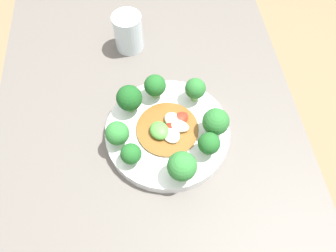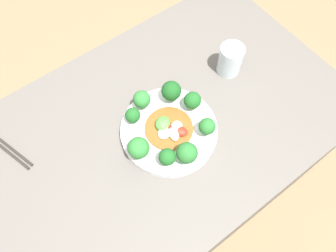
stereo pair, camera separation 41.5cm
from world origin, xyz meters
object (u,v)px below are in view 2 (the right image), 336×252
Objects in this scene: broccoli_south at (187,153)px; stirfry_center at (170,129)px; broccoli_east at (192,101)px; broccoli_northwest at (133,115)px; broccoli_west at (139,148)px; broccoli_southwest at (167,157)px; broccoli_north at (142,99)px; drinking_glass at (230,60)px; broccoli_southeast at (207,127)px; chopsticks at (1,144)px; plate at (168,131)px; broccoli_northeast at (171,91)px.

stirfry_center is (0.02, 0.09, -0.03)m from broccoli_south.
broccoli_east reaches higher than broccoli_northwest.
broccoli_east is 0.46× the size of stirfry_center.
broccoli_southwest is at bearing -53.10° from broccoli_west.
drinking_glass reaches higher than broccoli_north.
broccoli_south is 1.10× the size of broccoli_southeast.
drinking_glass is (0.29, 0.16, -0.02)m from broccoli_south.
broccoli_north is 0.05m from broccoli_northwest.
broccoli_north is at bearing 117.25° from broccoli_southeast.
drinking_glass is at bearing 15.00° from broccoli_east.
broccoli_east is at bearing 8.90° from broccoli_west.
broccoli_southwest is 0.61× the size of drinking_glass.
broccoli_southwest reaches higher than stirfry_center.
broccoli_north reaches higher than chopsticks.
broccoli_west is 0.38m from chopsticks.
broccoli_south is at bearing -42.53° from chopsticks.
broccoli_northwest is at bearing 127.00° from plate.
plate is 0.11m from broccoli_northwest.
broccoli_southeast is 0.55m from chopsticks.
broccoli_east reaches higher than plate.
broccoli_northwest is at bearing 132.43° from broccoli_southeast.
plate is at bearing 52.24° from broccoli_southwest.
broccoli_west reaches higher than broccoli_north.
broccoli_south is at bearing -97.46° from plate.
broccoli_southwest is 0.13m from broccoli_southeast.
broccoli_north is at bearing 141.28° from broccoli_east.
broccoli_west is 0.07m from broccoli_southwest.
broccoli_southeast is at bearing -62.75° from broccoli_north.
broccoli_west is at bearing 163.10° from broccoli_southeast.
broccoli_northwest is 0.83× the size of broccoli_southeast.
stirfry_center is (0.06, 0.07, -0.03)m from broccoli_southwest.
broccoli_northwest is (-0.00, 0.15, -0.01)m from broccoli_southwest.
broccoli_northwest is at bearing 177.63° from broccoli_northeast.
broccoli_north is 0.11m from stirfry_center.
broccoli_southwest is at bearing -177.54° from broccoli_southeast.
broccoli_west is 0.55× the size of stirfry_center.
plate is at bearing -53.00° from broccoli_northwest.
broccoli_east is 0.84× the size of broccoli_west.
broccoli_east is 1.20× the size of broccoli_northwest.
drinking_glass reaches higher than stirfry_center.
drinking_glass is 0.43× the size of chopsticks.
broccoli_southeast is at bearing -102.77° from broccoli_east.
broccoli_north is 0.26× the size of chopsticks.
broccoli_northeast reaches higher than broccoli_north.
broccoli_south is at bearing -99.81° from stirfry_center.
broccoli_south is at bearing -150.92° from drinking_glass.
plate is at bearing -170.28° from broccoli_east.
plate is 0.11m from broccoli_north.
broccoli_northwest is at bearing -152.69° from broccoli_north.
broccoli_southwest is 0.26× the size of chopsticks.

